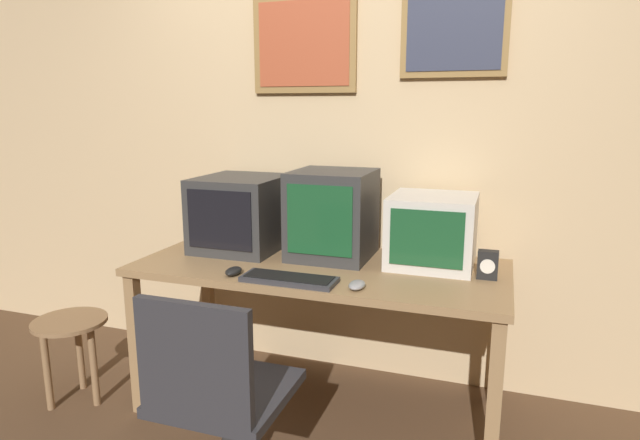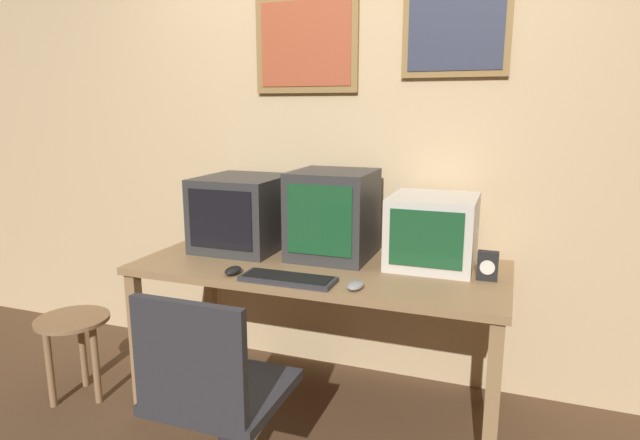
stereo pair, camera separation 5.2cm
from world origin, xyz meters
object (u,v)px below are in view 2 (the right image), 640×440
object	(u,v)px
monitor_right	(433,231)
side_stool	(74,335)
mouse_near_keyboard	(355,285)
desk_clock	(488,266)
monitor_center	(333,214)
keyboard_main	(288,279)
office_chair	(216,418)
monitor_left	(243,213)
mouse_far_corner	(233,271)

from	to	relation	value
monitor_right	side_stool	distance (m)	1.90
mouse_near_keyboard	desk_clock	distance (m)	0.60
monitor_center	keyboard_main	distance (m)	0.50
keyboard_main	office_chair	size ratio (longest dim) A/B	0.47
monitor_left	keyboard_main	size ratio (longest dim) A/B	1.13
monitor_right	mouse_far_corner	distance (m)	0.96
desk_clock	mouse_far_corner	bearing A→B (deg)	-163.90
mouse_near_keyboard	office_chair	bearing A→B (deg)	-123.66
mouse_near_keyboard	office_chair	world-z (taller)	office_chair
mouse_far_corner	side_stool	distance (m)	1.00
mouse_far_corner	desk_clock	size ratio (longest dim) A/B	0.83
monitor_center	keyboard_main	world-z (taller)	monitor_center
monitor_left	monitor_right	world-z (taller)	monitor_left
monitor_center	monitor_right	world-z (taller)	monitor_center
keyboard_main	office_chair	xyz separation A→B (m)	(-0.06, -0.53, -0.37)
side_stool	monitor_right	bearing A→B (deg)	17.51
monitor_right	monitor_left	bearing A→B (deg)	-178.52
monitor_center	side_stool	size ratio (longest dim) A/B	0.98
monitor_center	monitor_left	bearing A→B (deg)	-179.59
mouse_far_corner	monitor_center	bearing A→B (deg)	53.05
monitor_right	keyboard_main	bearing A→B (deg)	-139.38
keyboard_main	mouse_far_corner	world-z (taller)	mouse_far_corner
monitor_center	monitor_right	distance (m)	0.50
monitor_right	mouse_near_keyboard	distance (m)	0.55
monitor_center	mouse_near_keyboard	xyz separation A→B (m)	(0.25, -0.44, -0.20)
monitor_center	desk_clock	world-z (taller)	monitor_center
desk_clock	mouse_near_keyboard	bearing A→B (deg)	-148.46
mouse_far_corner	side_stool	size ratio (longest dim) A/B	0.24
keyboard_main	desk_clock	xyz separation A→B (m)	(0.82, 0.33, 0.05)
side_stool	monitor_left	bearing A→B (deg)	35.74
monitor_left	mouse_near_keyboard	distance (m)	0.89
monitor_center	office_chair	world-z (taller)	monitor_center
desk_clock	office_chair	distance (m)	1.30
monitor_left	mouse_near_keyboard	bearing A→B (deg)	-29.85
monitor_left	mouse_far_corner	distance (m)	0.50
mouse_near_keyboard	office_chair	distance (m)	0.75
monitor_right	office_chair	xyz separation A→B (m)	(-0.61, -1.00, -0.53)
mouse_far_corner	office_chair	distance (m)	0.70
monitor_left	office_chair	distance (m)	1.19
monitor_right	desk_clock	size ratio (longest dim) A/B	3.21
monitor_left	keyboard_main	world-z (taller)	monitor_left
office_chair	side_stool	bearing A→B (deg)	157.76
monitor_right	keyboard_main	world-z (taller)	monitor_right
mouse_near_keyboard	mouse_far_corner	size ratio (longest dim) A/B	1.05
keyboard_main	mouse_far_corner	distance (m)	0.28
keyboard_main	side_stool	world-z (taller)	keyboard_main
monitor_center	mouse_far_corner	size ratio (longest dim) A/B	4.09
mouse_far_corner	mouse_near_keyboard	bearing A→B (deg)	0.09
monitor_left	keyboard_main	xyz separation A→B (m)	(0.46, -0.45, -0.18)
mouse_far_corner	desk_clock	distance (m)	1.14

